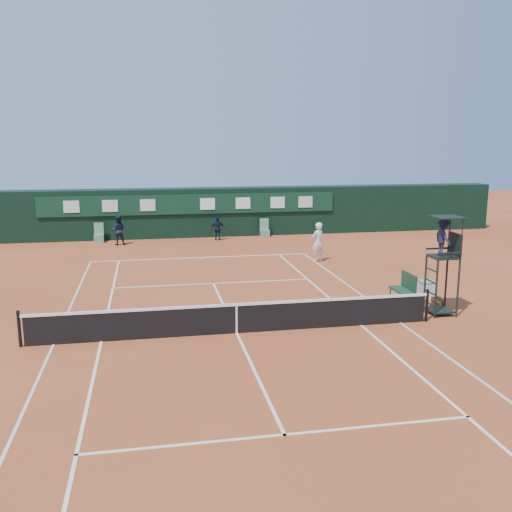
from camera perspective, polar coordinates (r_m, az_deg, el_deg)
The scene contains 14 objects.
ground at distance 18.03m, azimuth -1.95°, elevation -7.72°, with size 90.00×90.00×0.00m, color #B7522B.
court_lines at distance 18.03m, azimuth -1.95°, elevation -7.70°, with size 11.05×23.85×0.01m.
tennis_net at distance 17.87m, azimuth -1.96°, elevation -6.18°, with size 12.90×0.10×1.10m.
back_wall at distance 35.93m, azimuth -6.59°, elevation 4.37°, with size 40.00×1.65×3.00m.
linesman_chair_left at distance 34.89m, azimuth -15.43°, elevation 1.84°, with size 0.55×0.50×1.15m.
linesman_chair_right at distance 35.48m, azimuth 0.88°, elevation 2.42°, with size 0.55×0.50×1.15m.
umpire_chair at distance 20.34m, azimuth 18.26°, elevation 1.08°, with size 0.96×0.95×3.42m.
player_bench at distance 21.93m, azimuth 14.69°, elevation -2.96°, with size 0.56×1.20×1.10m.
tennis_bag at distance 21.66m, azimuth 17.69°, elevation -4.55°, with size 0.34×0.78×0.29m, color black.
cooler at distance 22.86m, azimuth 16.70°, elevation -3.18°, with size 0.57×0.57×0.65m.
tennis_ball at distance 27.44m, azimuth -6.05°, elevation -0.95°, with size 0.08×0.08×0.08m, color gold.
player at distance 28.31m, azimuth 6.19°, elevation 1.38°, with size 0.72×0.47×1.97m, color white.
ball_kid_left at distance 33.68m, azimuth -13.62°, elevation 2.52°, with size 0.83×0.65×1.71m, color black.
ball_kid_right at distance 34.40m, azimuth -3.84°, elevation 2.77°, with size 0.83×0.35×1.42m, color black.
Camera 1 is at (-2.58, -16.83, 5.95)m, focal length 40.00 mm.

